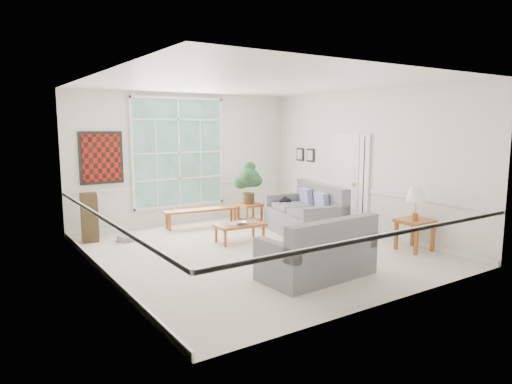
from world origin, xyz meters
TOP-DOWN VIEW (x-y plane):
  - floor at (0.00, 0.00)m, footprint 5.50×6.00m
  - ceiling at (0.00, 0.00)m, footprint 5.50×6.00m
  - wall_back at (0.00, 3.00)m, footprint 5.50×0.02m
  - wall_front at (0.00, -3.00)m, footprint 5.50×0.02m
  - wall_left at (-2.75, 0.00)m, footprint 0.02×6.00m
  - wall_right at (2.75, 0.00)m, footprint 0.02×6.00m
  - window_back at (-0.20, 2.96)m, footprint 2.30×0.08m
  - entry_door at (2.71, 0.60)m, footprint 0.08×0.90m
  - door_sidelight at (2.71, -0.03)m, footprint 0.08×0.26m
  - wall_art at (-1.95, 2.95)m, footprint 0.90×0.06m
  - wall_frame_near at (2.71, 1.75)m, footprint 0.04×0.26m
  - wall_frame_far at (2.71, 2.15)m, footprint 0.04×0.26m
  - loveseat_right at (1.50, 0.50)m, footprint 1.41×2.13m
  - loveseat_front at (-0.06, -1.70)m, footprint 1.77×0.99m
  - coffee_table at (0.06, 0.72)m, footprint 1.00×0.58m
  - pewter_bowl at (0.03, 0.65)m, footprint 0.32×0.32m
  - window_bench at (0.04, 2.34)m, footprint 1.76×0.57m
  - end_table at (1.08, 1.94)m, footprint 0.51×0.51m
  - houseplant at (1.07, 1.98)m, footprint 0.69×0.69m
  - side_table at (2.40, -1.58)m, footprint 0.58×0.58m
  - table_lamp at (2.32, -1.63)m, footprint 0.37×0.37m
  - pet_bed at (-1.78, 2.02)m, footprint 0.48×0.48m
  - floor_speaker at (-2.40, 2.34)m, footprint 0.33×0.27m
  - cat at (1.54, 1.19)m, footprint 0.34×0.26m

SIDE VIEW (x-z plane):
  - floor at x=0.00m, z-range -0.01..0.00m
  - pet_bed at x=-1.78m, z-range 0.00..0.12m
  - coffee_table at x=0.06m, z-range 0.00..0.36m
  - window_bench at x=0.04m, z-range 0.00..0.40m
  - end_table at x=1.08m, z-range 0.00..0.49m
  - side_table at x=2.40m, z-range 0.00..0.57m
  - pewter_bowl at x=0.03m, z-range 0.36..0.43m
  - loveseat_front at x=-0.06m, z-range 0.00..0.94m
  - floor_speaker at x=-2.40m, z-range 0.00..0.97m
  - loveseat_right at x=1.50m, z-range 0.00..1.06m
  - cat at x=1.54m, z-range 0.54..0.69m
  - table_lamp at x=2.32m, z-range 0.57..1.19m
  - houseplant at x=1.07m, z-range 0.49..1.46m
  - entry_door at x=2.71m, z-range 0.00..2.10m
  - door_sidelight at x=2.71m, z-range 0.20..2.10m
  - wall_back at x=0.00m, z-range 0.00..3.00m
  - wall_front at x=0.00m, z-range 0.00..3.00m
  - wall_left at x=-2.75m, z-range 0.00..3.00m
  - wall_right at x=2.75m, z-range 0.00..3.00m
  - wall_frame_near at x=2.71m, z-range 1.39..1.71m
  - wall_frame_far at x=2.71m, z-range 1.39..1.71m
  - wall_art at x=-1.95m, z-range 1.05..2.15m
  - window_back at x=-0.20m, z-range 0.45..2.85m
  - ceiling at x=0.00m, z-range 2.99..3.01m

